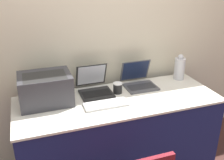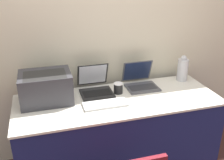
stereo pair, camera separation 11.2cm
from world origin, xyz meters
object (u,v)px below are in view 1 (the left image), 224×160
object	(u,v)px
printer	(45,88)
laptop_left	(94,87)
laptop_right	(139,81)
coffee_cup	(118,88)
external_keyboard	(106,104)
metal_pitcher	(180,68)

from	to	relation	value
printer	laptop_left	world-z (taller)	printer
laptop_right	printer	bearing A→B (deg)	-175.57
laptop_right	coffee_cup	distance (m)	0.27
laptop_left	printer	bearing A→B (deg)	-170.71
printer	external_keyboard	xyz separation A→B (m)	(0.48, -0.22, -0.13)
printer	laptop_left	size ratio (longest dim) A/B	1.27
printer	metal_pitcher	size ratio (longest dim) A/B	1.63
printer	external_keyboard	bearing A→B (deg)	-24.61
printer	metal_pitcher	world-z (taller)	metal_pitcher
external_keyboard	coffee_cup	xyz separation A→B (m)	(0.18, 0.20, 0.04)
coffee_cup	external_keyboard	bearing A→B (deg)	-131.62
printer	coffee_cup	distance (m)	0.67
laptop_left	coffee_cup	bearing A→B (deg)	-24.62
metal_pitcher	coffee_cup	bearing A→B (deg)	-171.23
printer	coffee_cup	world-z (taller)	printer
laptop_left	laptop_right	xyz separation A→B (m)	(0.46, -0.00, -0.00)
metal_pitcher	external_keyboard	bearing A→B (deg)	-161.04
laptop_right	coffee_cup	size ratio (longest dim) A/B	3.06
external_keyboard	coffee_cup	distance (m)	0.27
laptop_left	coffee_cup	size ratio (longest dim) A/B	3.41
coffee_cup	metal_pitcher	xyz separation A→B (m)	(0.74, 0.11, 0.07)
external_keyboard	metal_pitcher	distance (m)	0.98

